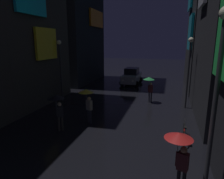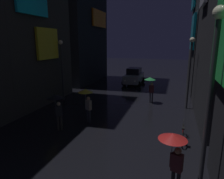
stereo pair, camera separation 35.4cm
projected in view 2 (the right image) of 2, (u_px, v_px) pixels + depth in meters
name	position (u px, v px, depth m)	size (l,w,h in m)	color
building_right_far	(216.00, 19.00, 19.55)	(4.25, 8.18, 14.16)	#232328
pedestrian_midstreet_centre_green	(150.00, 83.00, 16.10)	(0.90, 0.90, 2.12)	#2D2D38
pedestrian_far_right_red	(174.00, 147.00, 6.24)	(0.90, 0.90, 2.12)	black
pedestrian_midstreet_left_yellow	(86.00, 96.00, 12.03)	(0.90, 0.90, 2.12)	#2D2D38
pedestrian_foreground_right_black	(56.00, 102.00, 10.86)	(0.90, 0.90, 2.12)	#38332D
bicycle_parked_at_storefront	(183.00, 134.00, 9.97)	(0.17, 1.82, 0.96)	black
car_distant	(134.00, 76.00, 23.55)	(2.30, 4.17, 1.92)	#99999E
streetlamp_left_far	(62.00, 63.00, 16.53)	(0.36, 0.36, 5.04)	#2D2D33
streetlamp_right_far	(190.00, 65.00, 14.26)	(0.36, 0.36, 5.20)	#2D2D33
streetlamp_right_near	(211.00, 89.00, 5.56)	(0.36, 0.36, 5.79)	#2D2D33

